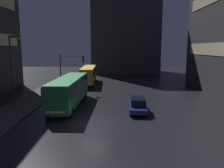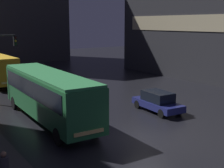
{
  "view_description": "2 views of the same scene",
  "coord_description": "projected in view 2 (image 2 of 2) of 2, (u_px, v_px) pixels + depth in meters",
  "views": [
    {
      "loc": [
        1.74,
        -18.94,
        6.84
      ],
      "look_at": [
        1.57,
        7.23,
        2.49
      ],
      "focal_mm": 35.0,
      "sensor_mm": 36.0,
      "label": 1
    },
    {
      "loc": [
        -11.49,
        -13.27,
        6.68
      ],
      "look_at": [
        1.71,
        6.08,
        2.07
      ],
      "focal_mm": 50.0,
      "sensor_mm": 36.0,
      "label": 2
    }
  ],
  "objects": [
    {
      "name": "bus_near",
      "position": [
        48.0,
        92.0,
        21.15
      ],
      "size": [
        2.94,
        11.71,
        3.37
      ],
      "rotation": [
        0.0,
        0.0,
        3.11
      ],
      "color": "#236B38",
      "rests_on": "ground"
    },
    {
      "name": "pedestrian_near",
      "position": [
        4.0,
        168.0,
        12.01
      ],
      "size": [
        0.46,
        0.46,
        1.71
      ],
      "rotation": [
        0.0,
        0.0,
        0.28
      ],
      "color": "black",
      "rests_on": "sidewalk_left"
    },
    {
      "name": "ground_plane",
      "position": [
        146.0,
        138.0,
        18.4
      ],
      "size": [
        120.0,
        120.0,
        0.0
      ],
      "primitive_type": "plane",
      "color": "black"
    },
    {
      "name": "car_taxi",
      "position": [
        158.0,
        101.0,
        23.77
      ],
      "size": [
        2.1,
        4.51,
        1.55
      ],
      "rotation": [
        0.0,
        0.0,
        3.07
      ],
      "color": "navy",
      "rests_on": "ground"
    }
  ]
}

